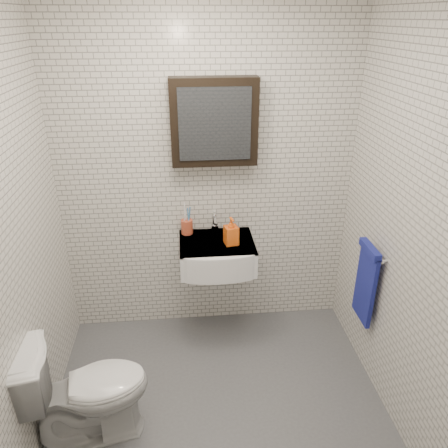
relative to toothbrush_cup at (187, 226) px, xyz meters
name	(u,v)px	position (x,y,z in m)	size (l,w,h in m)	color
ground	(220,409)	(0.16, -0.94, -0.91)	(2.20, 2.00, 0.01)	#505258
room_shell	(219,207)	(0.16, -0.94, 0.56)	(2.22, 2.02, 2.51)	silver
washbasin	(217,255)	(0.21, -0.20, -0.16)	(0.55, 0.50, 0.20)	white
faucet	(215,224)	(0.21, -0.01, 0.01)	(0.06, 0.20, 0.15)	silver
mirror_cabinet	(214,122)	(0.21, -0.01, 0.79)	(0.60, 0.15, 0.60)	black
towel_rail	(366,280)	(1.21, -0.59, -0.19)	(0.09, 0.30, 0.58)	silver
toothbrush_cup	(187,226)	(0.00, 0.00, 0.00)	(0.12, 0.12, 0.24)	#B1462C
soap_bottle	(231,231)	(0.32, -0.20, 0.04)	(0.09, 0.10, 0.21)	orange
toilet	(86,389)	(-0.64, -1.04, -0.55)	(0.41, 0.72, 0.73)	white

